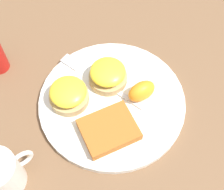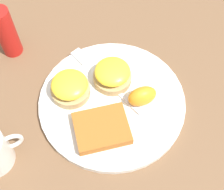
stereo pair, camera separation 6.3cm
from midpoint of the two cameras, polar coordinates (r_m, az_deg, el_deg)
name	(u,v)px [view 1 (the left image)]	position (r m, az deg, el deg)	size (l,w,h in m)	color
ground_plane	(112,103)	(0.66, -2.73, -1.74)	(1.10, 1.10, 0.00)	brown
plate	(112,102)	(0.65, -2.75, -1.45)	(0.30, 0.30, 0.01)	silver
sandwich_benedict_left	(108,75)	(0.65, -3.51, 3.51)	(0.08, 0.08, 0.05)	tan
sandwich_benedict_right	(69,94)	(0.64, -10.75, -0.10)	(0.08, 0.08, 0.05)	tan
hashbrown_patty	(109,130)	(0.61, -3.57, -6.58)	(0.10, 0.08, 0.02)	#A35921
orange_wedge	(142,91)	(0.63, 2.62, 0.47)	(0.06, 0.04, 0.04)	orange
fork	(96,78)	(0.68, -5.61, 2.89)	(0.08, 0.21, 0.00)	silver
cup	(1,174)	(0.60, -22.63, -13.42)	(0.10, 0.07, 0.08)	silver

